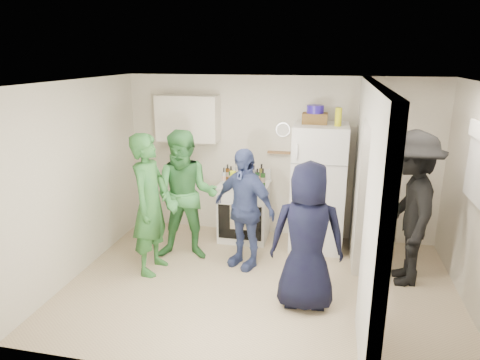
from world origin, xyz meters
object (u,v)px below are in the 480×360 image
object	(u,v)px
person_green_left	(150,204)
person_navy	(307,237)
yellow_cup_stack_top	(338,117)
person_green_center	(186,196)
stove	(244,211)
wicker_basket	(315,118)
person_denim	(244,208)
person_nook	(409,209)
blue_bowl	(315,109)
fridge	(318,187)

from	to	relation	value
person_green_left	person_navy	size ratio (longest dim) A/B	1.09
yellow_cup_stack_top	person_green_center	size ratio (longest dim) A/B	0.14
stove	wicker_basket	xyz separation A→B (m)	(1.02, 0.02, 1.48)
person_denim	stove	bearing A→B (deg)	127.53
stove	person_green_left	world-z (taller)	person_green_left
person_green_center	person_nook	distance (m)	2.90
person_green_center	person_denim	distance (m)	0.83
stove	person_green_left	size ratio (longest dim) A/B	0.48
wicker_basket	blue_bowl	size ratio (longest dim) A/B	1.46
person_green_left	yellow_cup_stack_top	bearing A→B (deg)	-61.04
fridge	person_nook	distance (m)	1.40
person_denim	person_navy	distance (m)	1.21
yellow_cup_stack_top	person_denim	xyz separation A→B (m)	(-1.16, -0.73, -1.15)
stove	person_navy	world-z (taller)	person_navy
person_green_left	person_navy	xyz separation A→B (m)	(2.04, -0.43, -0.08)
person_denim	person_nook	xyz separation A→B (m)	(2.08, 0.01, 0.15)
person_green_center	yellow_cup_stack_top	bearing A→B (deg)	10.27
person_navy	wicker_basket	bearing A→B (deg)	-92.74
fridge	yellow_cup_stack_top	xyz separation A→B (m)	(0.22, -0.10, 1.05)
wicker_basket	blue_bowl	bearing A→B (deg)	0.00
person_navy	fridge	bearing A→B (deg)	-96.16
stove	wicker_basket	size ratio (longest dim) A/B	2.58
fridge	wicker_basket	bearing A→B (deg)	153.43
stove	blue_bowl	xyz separation A→B (m)	(1.02, 0.02, 1.61)
person_green_left	person_denim	distance (m)	1.23
wicker_basket	person_nook	size ratio (longest dim) A/B	0.18
blue_bowl	person_navy	world-z (taller)	blue_bowl
fridge	yellow_cup_stack_top	bearing A→B (deg)	-24.44
blue_bowl	person_nook	size ratio (longest dim) A/B	0.12
stove	person_denim	distance (m)	0.95
person_green_center	person_nook	bearing A→B (deg)	-9.37
wicker_basket	person_denim	size ratio (longest dim) A/B	0.21
person_nook	person_green_center	bearing A→B (deg)	-91.27
wicker_basket	blue_bowl	xyz separation A→B (m)	(0.00, 0.00, 0.13)
person_denim	person_nook	distance (m)	2.08
yellow_cup_stack_top	wicker_basket	bearing A→B (deg)	154.89
person_navy	blue_bowl	bearing A→B (deg)	-92.74
stove	blue_bowl	world-z (taller)	blue_bowl
person_green_center	person_navy	distance (m)	1.93
stove	person_nook	world-z (taller)	person_nook
person_denim	person_nook	size ratio (longest dim) A/B	0.84
wicker_basket	yellow_cup_stack_top	distance (m)	0.36
person_green_left	person_navy	bearing A→B (deg)	-98.81
wicker_basket	person_denim	bearing A→B (deg)	-133.89
blue_bowl	person_green_left	world-z (taller)	blue_bowl
person_green_center	person_denim	bearing A→B (deg)	-12.25
yellow_cup_stack_top	person_navy	distance (m)	1.94
stove	person_denim	size ratio (longest dim) A/B	0.55
yellow_cup_stack_top	person_green_left	distance (m)	2.78
stove	person_nook	bearing A→B (deg)	-20.74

